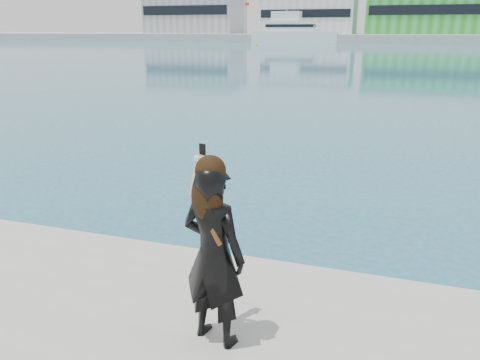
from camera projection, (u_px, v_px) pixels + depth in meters
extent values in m
cube|color=#9E9E99|center=(394.00, 38.00, 122.05)|extent=(320.00, 40.00, 2.00)
cube|color=gray|center=(196.00, 13.00, 134.30)|extent=(26.00, 16.00, 11.00)
cube|color=black|center=(184.00, 10.00, 126.80)|extent=(24.70, 0.20, 2.42)
cube|color=silver|center=(310.00, 16.00, 124.97)|extent=(24.00, 15.00, 9.00)
cube|color=black|center=(304.00, 13.00, 117.95)|extent=(22.80, 0.20, 1.98)
cube|color=green|center=(430.00, 13.00, 116.05)|extent=(30.00, 16.00, 10.00)
cube|color=black|center=(432.00, 10.00, 108.57)|extent=(28.50, 0.20, 2.20)
cylinder|color=silver|center=(245.00, 18.00, 123.46)|extent=(0.16, 0.16, 8.00)
cube|color=red|center=(247.00, 4.00, 122.24)|extent=(1.20, 0.04, 0.80)
cube|color=white|center=(295.00, 37.00, 112.72)|extent=(20.46, 6.03, 2.71)
cube|color=white|center=(291.00, 26.00, 112.23)|extent=(11.40, 4.96, 2.49)
cube|color=white|center=(287.00, 16.00, 111.84)|extent=(6.86, 3.97, 2.04)
cube|color=black|center=(291.00, 26.00, 112.23)|extent=(11.63, 5.08, 0.68)
cylinder|color=silver|center=(287.00, 6.00, 111.18)|extent=(0.18, 0.18, 2.26)
sphere|color=#FFF90D|center=(256.00, 45.00, 98.61)|extent=(0.50, 0.50, 0.50)
imported|color=black|center=(214.00, 256.00, 3.81)|extent=(0.65, 0.50, 1.57)
sphere|color=black|center=(210.00, 171.00, 3.56)|extent=(0.24, 0.24, 0.24)
ellipsoid|color=black|center=(207.00, 197.00, 3.59)|extent=(0.26, 0.14, 0.42)
cylinder|color=tan|center=(197.00, 175.00, 3.80)|extent=(0.12, 0.20, 0.34)
cylinder|color=white|center=(200.00, 158.00, 3.79)|extent=(0.09, 0.09, 0.03)
cube|color=black|center=(202.00, 151.00, 3.81)|extent=(0.06, 0.03, 0.12)
cube|color=#4C2D14|center=(210.00, 225.00, 3.63)|extent=(0.22, 0.07, 0.32)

